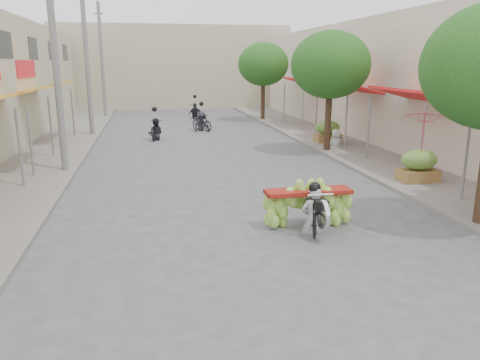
# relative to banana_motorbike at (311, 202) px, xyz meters

# --- Properties ---
(ground) EXTENTS (120.00, 120.00, 0.00)m
(ground) POSITION_rel_banana_motorbike_xyz_m (-1.32, -4.62, -0.69)
(ground) COLOR #58585D
(ground) RESTS_ON ground
(sidewalk_left) EXTENTS (4.00, 60.00, 0.12)m
(sidewalk_left) POSITION_rel_banana_motorbike_xyz_m (-8.32, 10.38, -0.63)
(sidewalk_left) COLOR slate
(sidewalk_left) RESTS_ON ground
(sidewalk_right) EXTENTS (4.00, 60.00, 0.12)m
(sidewalk_right) POSITION_rel_banana_motorbike_xyz_m (5.68, 10.38, -0.63)
(sidewalk_right) COLOR slate
(sidewalk_right) RESTS_ON ground
(shophouse_row_right) EXTENTS (9.77, 40.00, 6.00)m
(shophouse_row_right) POSITION_rel_banana_motorbike_xyz_m (10.67, 9.38, 2.31)
(shophouse_row_right) COLOR beige
(shophouse_row_right) RESTS_ON ground
(far_building) EXTENTS (20.00, 6.00, 7.00)m
(far_building) POSITION_rel_banana_motorbike_xyz_m (-1.32, 33.38, 2.81)
(far_building) COLOR #B4AD8E
(far_building) RESTS_ON ground
(utility_pole_mid) EXTENTS (0.60, 0.24, 8.00)m
(utility_pole_mid) POSITION_rel_banana_motorbike_xyz_m (-6.72, 7.38, 3.34)
(utility_pole_mid) COLOR slate
(utility_pole_mid) RESTS_ON ground
(utility_pole_far) EXTENTS (0.60, 0.24, 8.00)m
(utility_pole_far) POSITION_rel_banana_motorbike_xyz_m (-6.72, 16.38, 3.34)
(utility_pole_far) COLOR slate
(utility_pole_far) RESTS_ON ground
(utility_pole_back) EXTENTS (0.60, 0.24, 8.00)m
(utility_pole_back) POSITION_rel_banana_motorbike_xyz_m (-6.72, 25.38, 3.34)
(utility_pole_back) COLOR slate
(utility_pole_back) RESTS_ON ground
(street_tree_mid) EXTENTS (3.40, 3.40, 5.25)m
(street_tree_mid) POSITION_rel_banana_motorbike_xyz_m (4.08, 9.38, 3.10)
(street_tree_mid) COLOR #3A2719
(street_tree_mid) RESTS_ON ground
(street_tree_far) EXTENTS (3.40, 3.40, 5.25)m
(street_tree_far) POSITION_rel_banana_motorbike_xyz_m (4.08, 21.38, 3.10)
(street_tree_far) COLOR #3A2719
(street_tree_far) RESTS_ON ground
(produce_crate_mid) EXTENTS (1.20, 0.88, 1.16)m
(produce_crate_mid) POSITION_rel_banana_motorbike_xyz_m (4.88, 3.38, 0.03)
(produce_crate_mid) COLOR olive
(produce_crate_mid) RESTS_ON ground
(produce_crate_far) EXTENTS (1.20, 0.88, 1.16)m
(produce_crate_far) POSITION_rel_banana_motorbike_xyz_m (4.88, 11.38, 0.03)
(produce_crate_far) COLOR olive
(produce_crate_far) RESTS_ON ground
(banana_motorbike) EXTENTS (2.20, 1.83, 2.04)m
(banana_motorbike) POSITION_rel_banana_motorbike_xyz_m (0.00, 0.00, 0.00)
(banana_motorbike) COLOR black
(banana_motorbike) RESTS_ON ground
(market_umbrella) EXTENTS (2.44, 2.44, 1.67)m
(market_umbrella) POSITION_rel_banana_motorbike_xyz_m (4.85, 3.18, 1.75)
(market_umbrella) COLOR red
(market_umbrella) RESTS_ON ground
(pedestrian) EXTENTS (0.77, 0.49, 1.52)m
(pedestrian) POSITION_rel_banana_motorbike_xyz_m (4.90, 10.33, 0.19)
(pedestrian) COLOR silver
(pedestrian) RESTS_ON ground
(bg_motorbike_a) EXTENTS (0.96, 1.80, 1.95)m
(bg_motorbike_a) POSITION_rel_banana_motorbike_xyz_m (-3.36, 14.34, 0.04)
(bg_motorbike_a) COLOR black
(bg_motorbike_a) RESTS_ON ground
(bg_motorbike_b) EXTENTS (1.37, 1.69, 1.95)m
(bg_motorbike_b) POSITION_rel_banana_motorbike_xyz_m (-0.63, 17.15, 0.15)
(bg_motorbike_b) COLOR black
(bg_motorbike_b) RESTS_ON ground
(bg_motorbike_c) EXTENTS (1.04, 1.88, 1.95)m
(bg_motorbike_c) POSITION_rel_banana_motorbike_xyz_m (-0.38, 23.34, 0.08)
(bg_motorbike_c) COLOR black
(bg_motorbike_c) RESTS_ON ground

